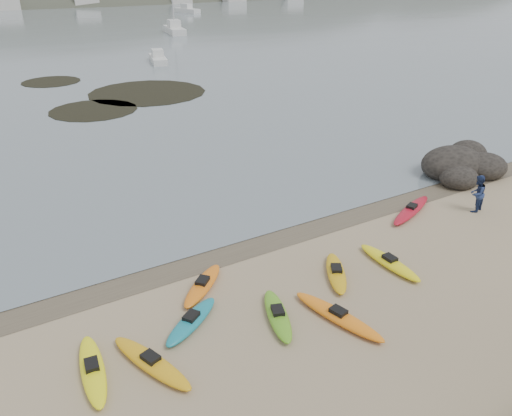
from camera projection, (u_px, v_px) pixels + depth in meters
ground at (256, 238)px, 22.55m from camera, size 600.00×600.00×0.00m
wet_sand at (259, 241)px, 22.32m from camera, size 60.00×60.00×0.00m
kayaks at (285, 292)px, 18.51m from camera, size 18.99×7.63×0.34m
person_east at (477, 194)px, 24.62m from camera, size 1.07×0.92×1.90m
rock_cluster at (462, 169)px, 29.42m from camera, size 5.54×4.12×2.01m
kelp_mats at (118, 95)px, 47.46m from camera, size 15.60×20.56×0.04m
moored_boats at (45, 32)px, 87.88m from camera, size 85.49×74.23×1.28m
far_hills at (90, 41)px, 197.30m from camera, size 550.00×135.00×80.00m
far_town at (3, 2)px, 136.26m from camera, size 199.00×5.00×4.00m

